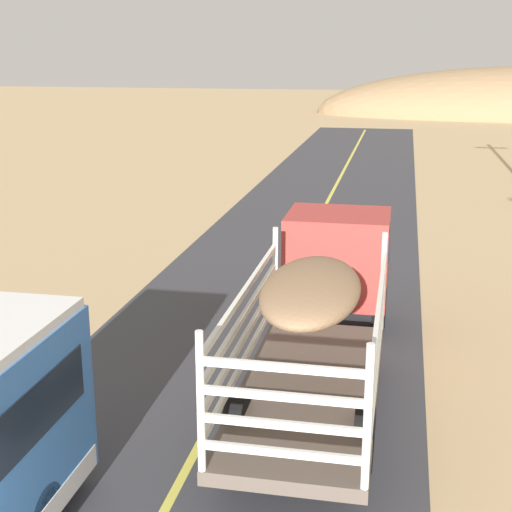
# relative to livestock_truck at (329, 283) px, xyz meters

# --- Properties ---
(livestock_truck) EXTENTS (2.53, 9.70, 3.02)m
(livestock_truck) POSITION_rel_livestock_truck_xyz_m (0.00, 0.00, 0.00)
(livestock_truck) COLOR #B2332D
(livestock_truck) RESTS_ON road_surface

